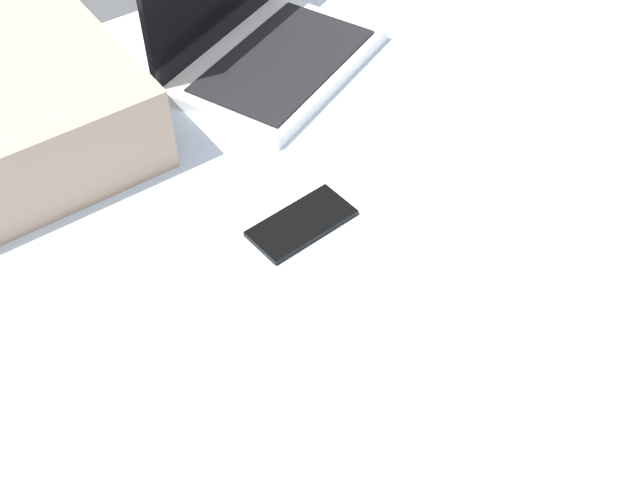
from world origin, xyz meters
The scene contains 3 objects.
bed_mattress centered at (0.00, 0.00, 9.00)cm, with size 180.00×140.00×18.00cm, color silver.
laptop centered at (20.24, 44.27, 22.41)cm, with size 39.34×34.00×23.00cm.
cell_phone centered at (4.90, 10.41, 18.40)cm, with size 6.80×14.00×0.80cm, color black.
Camera 1 is at (-35.54, -50.00, 94.47)cm, focal length 44.97 mm.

